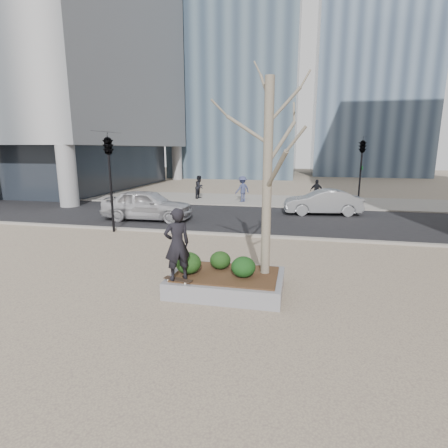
% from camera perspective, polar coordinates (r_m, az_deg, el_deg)
% --- Properties ---
extents(ground, '(120.00, 120.00, 0.00)m').
position_cam_1_polar(ground, '(9.87, -5.39, -10.27)').
color(ground, tan).
rests_on(ground, ground).
extents(street, '(60.00, 8.00, 0.02)m').
position_cam_1_polar(street, '(19.26, 3.59, 0.96)').
color(street, black).
rests_on(street, ground).
extents(far_sidewalk, '(60.00, 6.00, 0.02)m').
position_cam_1_polar(far_sidewalk, '(26.10, 5.92, 3.89)').
color(far_sidewalk, gray).
rests_on(far_sidewalk, ground).
extents(planter, '(3.00, 2.00, 0.45)m').
position_cam_1_polar(planter, '(9.55, 0.40, -9.55)').
color(planter, gray).
rests_on(planter, ground).
extents(planter_mulch, '(2.70, 1.70, 0.04)m').
position_cam_1_polar(planter_mulch, '(9.46, 0.40, -8.18)').
color(planter_mulch, '#382314').
rests_on(planter_mulch, planter).
extents(sycamore_tree, '(2.80, 2.80, 6.60)m').
position_cam_1_polar(sycamore_tree, '(9.02, 7.21, 12.27)').
color(sycamore_tree, gray).
rests_on(sycamore_tree, planter_mulch).
extents(shrub_left, '(0.68, 0.68, 0.58)m').
position_cam_1_polar(shrub_left, '(9.41, -5.83, -6.35)').
color(shrub_left, black).
rests_on(shrub_left, planter_mulch).
extents(shrub_middle, '(0.58, 0.58, 0.49)m').
position_cam_1_polar(shrub_middle, '(9.74, -0.61, -5.92)').
color(shrub_middle, '#143912').
rests_on(shrub_middle, planter_mulch).
extents(shrub_right, '(0.64, 0.64, 0.54)m').
position_cam_1_polar(shrub_right, '(9.14, 3.18, -7.01)').
color(shrub_right, '#123B13').
rests_on(shrub_right, planter_mulch).
extents(skateboard, '(0.81, 0.39, 0.08)m').
position_cam_1_polar(skateboard, '(9.06, -7.50, -9.11)').
color(skateboard, black).
rests_on(skateboard, planter).
extents(skateboarder, '(0.80, 0.76, 1.83)m').
position_cam_1_polar(skateboarder, '(8.76, -7.67, -3.29)').
color(skateboarder, black).
rests_on(skateboarder, skateboard).
extents(police_car, '(4.81, 2.06, 1.62)m').
position_cam_1_polar(police_car, '(19.08, -12.44, 3.09)').
color(police_car, silver).
rests_on(police_car, street).
extents(car_silver, '(4.50, 2.06, 1.43)m').
position_cam_1_polar(car_silver, '(21.01, 15.79, 3.47)').
color(car_silver, '#909398').
rests_on(car_silver, street).
extents(pedestrian_a, '(0.82, 0.97, 1.74)m').
position_cam_1_polar(pedestrian_a, '(26.82, -4.02, 6.05)').
color(pedestrian_a, black).
rests_on(pedestrian_a, far_sidewalk).
extents(pedestrian_b, '(1.30, 1.33, 1.82)m').
position_cam_1_polar(pedestrian_b, '(25.06, 3.02, 5.73)').
color(pedestrian_b, '#383E65').
rests_on(pedestrian_b, far_sidewalk).
extents(pedestrian_c, '(1.02, 0.66, 1.62)m').
position_cam_1_polar(pedestrian_c, '(25.44, 14.90, 5.20)').
color(pedestrian_c, black).
rests_on(pedestrian_c, far_sidewalk).
extents(traffic_light_near, '(0.60, 2.48, 4.50)m').
position_cam_1_polar(traffic_light_near, '(16.59, -18.02, 6.39)').
color(traffic_light_near, black).
rests_on(traffic_light_near, ground).
extents(traffic_light_far, '(0.60, 2.48, 4.50)m').
position_cam_1_polar(traffic_light_far, '(23.62, 21.38, 7.72)').
color(traffic_light_far, black).
rests_on(traffic_light_far, ground).
extents(building_glass_a, '(16.00, 16.00, 45.00)m').
position_cam_1_polar(building_glass_a, '(54.74, 2.61, 32.23)').
color(building_glass_a, slate).
rests_on(building_glass_a, ground).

